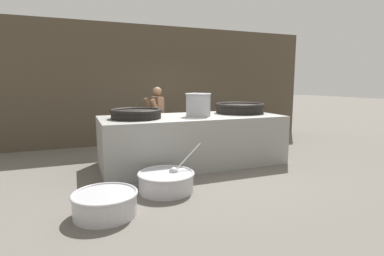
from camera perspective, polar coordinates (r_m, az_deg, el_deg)
name	(u,v)px	position (r m, az deg, el deg)	size (l,w,h in m)	color
ground_plane	(192,163)	(6.63, 0.00, -6.71)	(60.00, 60.00, 0.00)	#666059
back_wall	(158,85)	(9.01, -6.48, 8.14)	(9.80, 0.24, 3.38)	#4C4233
hearth_platform	(192,140)	(6.51, 0.00, -2.27)	(3.86, 1.63, 1.04)	gray
giant_wok_near	(136,113)	(6.09, -10.60, 2.78)	(1.03, 1.03, 0.19)	black
giant_wok_far	(240,108)	(7.14, 9.07, 3.84)	(1.15, 1.15, 0.24)	black
stock_pot	(198,104)	(6.38, 1.19, 4.54)	(0.56, 0.56, 0.49)	#9E9EA3
cook	(157,118)	(7.47, -6.64, 1.95)	(0.41, 0.63, 1.65)	brown
prep_bowl_vegetables	(166,180)	(4.96, -4.93, -9.93)	(1.18, 0.93, 0.71)	#B7B7BC
prep_bowl_meat	(105,203)	(4.25, -16.22, -13.48)	(0.87, 0.87, 0.32)	#B7B7BC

